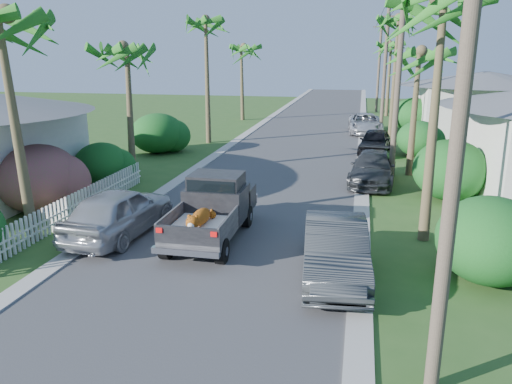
% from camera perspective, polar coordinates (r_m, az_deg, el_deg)
% --- Properties ---
extents(ground, '(120.00, 120.00, 0.00)m').
position_cam_1_polar(ground, '(12.57, -8.76, -12.62)').
color(ground, '#2D531F').
rests_on(ground, ground).
extents(road, '(8.00, 100.00, 0.02)m').
position_cam_1_polar(road, '(36.04, 5.22, 6.13)').
color(road, '#38383A').
rests_on(road, ground).
extents(curb_left, '(0.60, 100.00, 0.06)m').
position_cam_1_polar(curb_left, '(36.77, -1.49, 6.41)').
color(curb_left, '#A5A39E').
rests_on(curb_left, ground).
extents(curb_right, '(0.60, 100.00, 0.06)m').
position_cam_1_polar(curb_right, '(35.81, 12.10, 5.82)').
color(curb_right, '#A5A39E').
rests_on(curb_right, ground).
extents(pickup_truck, '(1.98, 5.12, 2.06)m').
position_cam_1_polar(pickup_truck, '(16.57, -4.76, -1.64)').
color(pickup_truck, black).
rests_on(pickup_truck, ground).
extents(parked_car_rn, '(2.06, 4.86, 1.56)m').
position_cam_1_polar(parked_car_rn, '(13.71, 9.06, -6.57)').
color(parked_car_rn, '#333638').
rests_on(parked_car_rn, ground).
extents(parked_car_rm, '(2.40, 5.03, 1.42)m').
position_cam_1_polar(parked_car_rm, '(23.93, 13.22, 2.64)').
color(parked_car_rm, '#2B2E30').
rests_on(parked_car_rm, ground).
extents(parked_car_rf, '(2.20, 4.42, 1.45)m').
position_cam_1_polar(parked_car_rf, '(31.16, 13.44, 5.61)').
color(parked_car_rf, black).
rests_on(parked_car_rf, ground).
extents(parked_car_rd, '(2.72, 5.38, 1.46)m').
position_cam_1_polar(parked_car_rd, '(39.05, 12.39, 7.63)').
color(parked_car_rd, '#B0B1B7').
rests_on(parked_car_rd, ground).
extents(parked_car_ln, '(2.32, 4.99, 1.65)m').
position_cam_1_polar(parked_car_ln, '(17.14, -15.38, -2.21)').
color(parked_car_ln, '#ADAFB5').
rests_on(parked_car_ln, ground).
extents(palm_l_a, '(4.40, 4.40, 8.20)m').
position_cam_1_polar(palm_l_a, '(16.85, -27.09, 17.48)').
color(palm_l_a, brown).
rests_on(palm_l_a, ground).
extents(palm_l_b, '(4.40, 4.40, 7.40)m').
position_cam_1_polar(palm_l_b, '(24.83, -14.69, 15.68)').
color(palm_l_b, brown).
rests_on(palm_l_b, ground).
extents(palm_l_c, '(4.40, 4.40, 9.20)m').
position_cam_1_polar(palm_l_c, '(33.91, -5.78, 18.92)').
color(palm_l_c, brown).
rests_on(palm_l_c, ground).
extents(palm_l_d, '(4.40, 4.40, 7.70)m').
position_cam_1_polar(palm_l_d, '(45.57, -1.65, 16.27)').
color(palm_l_d, brown).
rests_on(palm_l_d, ground).
extents(palm_r_b, '(4.40, 4.40, 7.20)m').
position_cam_1_polar(palm_r_b, '(25.45, 18.17, 14.96)').
color(palm_r_b, brown).
rests_on(palm_r_b, ground).
extents(palm_r_c, '(4.40, 4.40, 9.40)m').
position_cam_1_polar(palm_r_c, '(36.45, 16.01, 18.50)').
color(palm_r_c, brown).
rests_on(palm_r_c, ground).
extents(palm_r_d, '(4.40, 4.40, 8.00)m').
position_cam_1_polar(palm_r_d, '(50.39, 15.20, 16.03)').
color(palm_r_d, brown).
rests_on(palm_r_d, ground).
extents(shrub_l_b, '(3.00, 3.30, 2.60)m').
position_cam_1_polar(shrub_l_b, '(20.70, -23.56, 1.43)').
color(shrub_l_b, '#B61A59').
rests_on(shrub_l_b, ground).
extents(shrub_l_c, '(2.40, 2.64, 2.00)m').
position_cam_1_polar(shrub_l_c, '(23.85, -17.25, 3.02)').
color(shrub_l_c, '#123F15').
rests_on(shrub_l_c, ground).
extents(shrub_l_d, '(3.20, 3.52, 2.40)m').
position_cam_1_polar(shrub_l_d, '(31.14, -11.20, 6.62)').
color(shrub_l_d, '#123F15').
rests_on(shrub_l_d, ground).
extents(shrub_r_a, '(2.80, 3.08, 2.30)m').
position_cam_1_polar(shrub_r_a, '(14.58, 25.21, -4.99)').
color(shrub_r_a, '#123F15').
rests_on(shrub_r_a, ground).
extents(shrub_r_b, '(3.00, 3.30, 2.50)m').
position_cam_1_polar(shrub_r_b, '(22.14, 21.26, 2.39)').
color(shrub_r_b, '#123F15').
rests_on(shrub_r_b, ground).
extents(shrub_r_c, '(2.60, 2.86, 2.10)m').
position_cam_1_polar(shrub_r_c, '(30.90, 18.15, 5.79)').
color(shrub_r_c, '#123F15').
rests_on(shrub_r_c, ground).
extents(shrub_r_d, '(3.20, 3.52, 2.60)m').
position_cam_1_polar(shrub_r_d, '(40.77, 17.48, 8.41)').
color(shrub_r_d, '#123F15').
rests_on(shrub_r_d, ground).
extents(picket_fence, '(0.10, 11.00, 1.00)m').
position_cam_1_polar(picket_fence, '(19.52, -19.81, -1.43)').
color(picket_fence, white).
rests_on(picket_fence, ground).
extents(house_right_far, '(9.00, 8.00, 4.60)m').
position_cam_1_polar(house_right_far, '(41.47, 24.53, 8.99)').
color(house_right_far, silver).
rests_on(house_right_far, ground).
extents(utility_pole_a, '(1.60, 0.26, 9.00)m').
position_cam_1_polar(utility_pole_a, '(8.56, 22.09, 5.68)').
color(utility_pole_a, brown).
rests_on(utility_pole_a, ground).
extents(utility_pole_b, '(1.60, 0.26, 9.00)m').
position_cam_1_polar(utility_pole_b, '(23.41, 15.91, 11.83)').
color(utility_pole_b, brown).
rests_on(utility_pole_b, ground).
extents(utility_pole_c, '(1.60, 0.26, 9.00)m').
position_cam_1_polar(utility_pole_c, '(38.37, 14.50, 13.18)').
color(utility_pole_c, brown).
rests_on(utility_pole_c, ground).
extents(utility_pole_d, '(1.60, 0.26, 9.00)m').
position_cam_1_polar(utility_pole_d, '(53.36, 13.88, 13.77)').
color(utility_pole_d, brown).
rests_on(utility_pole_d, ground).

